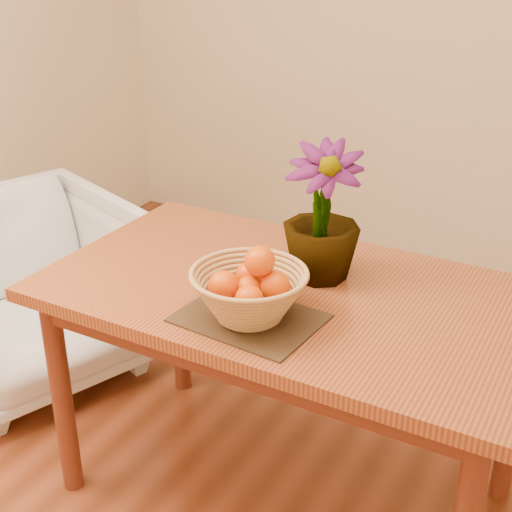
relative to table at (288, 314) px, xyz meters
The scene contains 7 objects.
wall_back 2.07m from the table, 90.00° to the left, with size 4.00×0.02×2.70m, color #FBEDBF.
table is the anchor object (origin of this frame).
placemat 0.23m from the table, 92.87° to the right, with size 0.36×0.27×0.01m, color #3C2716.
wicker_basket 0.26m from the table, 92.87° to the right, with size 0.31×0.31×0.13m.
orange_pile 0.28m from the table, 91.99° to the right, with size 0.19×0.19×0.14m.
potted_plant 0.31m from the table, 66.29° to the left, with size 0.22×0.22×0.40m, color #1D4B15.
armchair 1.24m from the table, behind, with size 0.77×0.73×0.80m, color #87715D.
Camera 1 is at (0.79, -1.31, 1.69)m, focal length 50.00 mm.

